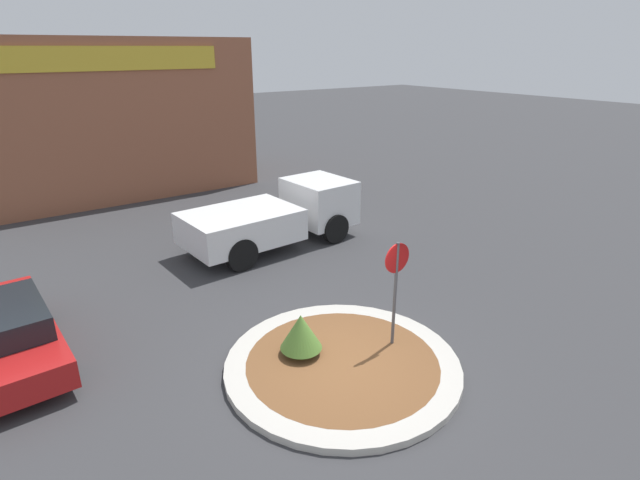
# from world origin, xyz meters

# --- Properties ---
(ground_plane) EXTENTS (120.00, 120.00, 0.00)m
(ground_plane) POSITION_xyz_m (0.00, 0.00, 0.00)
(ground_plane) COLOR #38383A
(traffic_island) EXTENTS (4.87, 4.87, 0.16)m
(traffic_island) POSITION_xyz_m (0.00, 0.00, 0.08)
(traffic_island) COLOR #BCB7AD
(traffic_island) RESTS_ON ground_plane
(stop_sign) EXTENTS (0.65, 0.07, 2.53)m
(stop_sign) POSITION_xyz_m (1.32, -0.09, 1.73)
(stop_sign) COLOR #4C4C51
(stop_sign) RESTS_ON ground_plane
(island_shrub) EXTENTS (0.89, 0.89, 0.93)m
(island_shrub) POSITION_xyz_m (-0.54, 0.73, 0.70)
(island_shrub) COLOR brown
(island_shrub) RESTS_ON traffic_island
(utility_truck) EXTENTS (5.98, 2.72, 1.94)m
(utility_truck) POSITION_xyz_m (2.49, 6.79, 1.02)
(utility_truck) COLOR white
(utility_truck) RESTS_ON ground_plane
(storefront_building) EXTENTS (12.21, 6.07, 6.64)m
(storefront_building) POSITION_xyz_m (-0.20, 17.44, 3.32)
(storefront_building) COLOR #93563D
(storefront_building) RESTS_ON ground_plane
(parked_sedan_red) EXTENTS (2.07, 4.73, 1.36)m
(parked_sedan_red) POSITION_xyz_m (-5.63, 4.28, 0.69)
(parked_sedan_red) COLOR #B21919
(parked_sedan_red) RESTS_ON ground_plane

